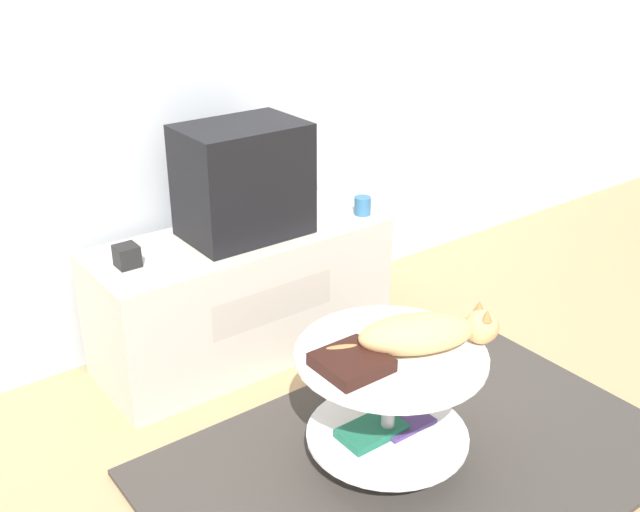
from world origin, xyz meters
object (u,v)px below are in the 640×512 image
at_px(speaker, 127,256).
at_px(cat, 425,333).
at_px(tv, 243,181).
at_px(dvd_box, 352,362).

distance_m(speaker, cat, 1.14).
xyz_separation_m(speaker, cat, (0.58, -0.99, -0.07)).
distance_m(tv, cat, 1.03).
bearing_deg(speaker, tv, 0.73).
bearing_deg(dvd_box, tv, 78.05).
relative_size(tv, dvd_box, 2.39).
height_order(tv, dvd_box, tv).
bearing_deg(tv, dvd_box, -101.95).
distance_m(speaker, dvd_box, 0.99).
bearing_deg(speaker, cat, -59.70).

